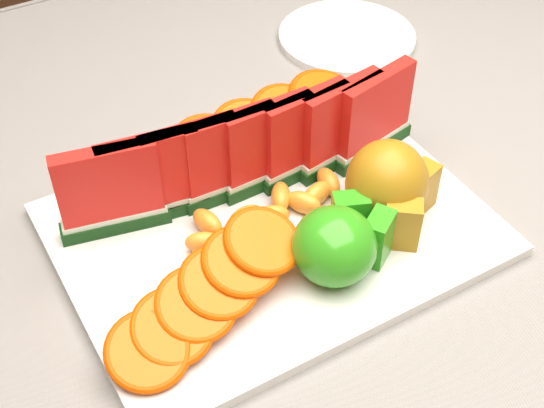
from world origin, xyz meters
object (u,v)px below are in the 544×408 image
object	(u,v)px
apple_cluster	(340,243)
pear_cluster	(390,186)
platter	(272,229)
side_plate	(347,37)

from	to	relation	value
apple_cluster	pear_cluster	world-z (taller)	pear_cluster
platter	pear_cluster	distance (m)	0.12
platter	apple_cluster	size ratio (longest dim) A/B	3.69
pear_cluster	side_plate	xyz separation A→B (m)	(0.16, 0.30, -0.05)
platter	apple_cluster	bearing A→B (deg)	-71.89
apple_cluster	side_plate	world-z (taller)	apple_cluster
platter	side_plate	bearing A→B (deg)	44.16
platter	side_plate	distance (m)	0.37
platter	pear_cluster	size ratio (longest dim) A/B	3.66
platter	apple_cluster	world-z (taller)	apple_cluster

